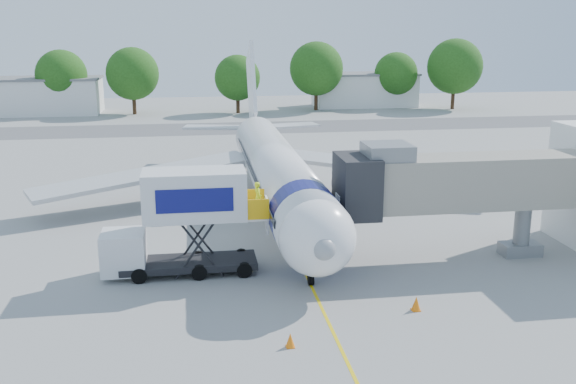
{
  "coord_description": "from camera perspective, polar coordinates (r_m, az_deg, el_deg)",
  "views": [
    {
      "loc": [
        -5.57,
        -38.93,
        12.57
      ],
      "look_at": [
        -0.21,
        -3.21,
        3.2
      ],
      "focal_mm": 40.0,
      "sensor_mm": 36.0,
      "label": 1
    }
  ],
  "objects": [
    {
      "name": "outbuilding_left",
      "position": [
        101.93,
        -21.42,
        7.98
      ],
      "size": [
        18.4,
        8.4,
        5.3
      ],
      "color": "silver",
      "rests_on": "ground"
    },
    {
      "name": "safety_cone_a",
      "position": [
        30.16,
        11.32,
        -9.71
      ],
      "size": [
        0.43,
        0.43,
        0.68
      ],
      "color": "orange",
      "rests_on": "ground"
    },
    {
      "name": "jet_bridge",
      "position": [
        35.65,
        14.08,
        0.75
      ],
      "size": [
        13.9,
        3.2,
        6.6
      ],
      "color": "gray",
      "rests_on": "ground"
    },
    {
      "name": "aircraft",
      "position": [
        44.46,
        -1.14,
        2.04
      ],
      "size": [
        34.17,
        37.73,
        11.35
      ],
      "color": "white",
      "rests_on": "ground"
    },
    {
      "name": "tree_d",
      "position": [
        95.98,
        -4.52,
        10.09
      ],
      "size": [
        6.7,
        6.7,
        8.54
      ],
      "color": "#382314",
      "rests_on": "ground"
    },
    {
      "name": "ground",
      "position": [
        41.29,
        -0.38,
        -3.18
      ],
      "size": [
        160.0,
        160.0,
        0.0
      ],
      "primitive_type": "plane",
      "color": "#979795",
      "rests_on": "ground"
    },
    {
      "name": "ground_tug",
      "position": [
        23.59,
        7.41,
        -15.86
      ],
      "size": [
        3.61,
        2.68,
        1.3
      ],
      "rotation": [
        0.0,
        0.0,
        -0.35
      ],
      "color": "silver",
      "rests_on": "ground"
    },
    {
      "name": "taxiway_strip",
      "position": [
        82.09,
        -4.56,
        5.69
      ],
      "size": [
        120.0,
        10.0,
        0.01
      ],
      "primitive_type": "cube",
      "color": "#59595B",
      "rests_on": "ground"
    },
    {
      "name": "tree_g",
      "position": [
        103.64,
        14.61,
        10.75
      ],
      "size": [
        8.45,
        8.45,
        10.78
      ],
      "color": "#382314",
      "rests_on": "ground"
    },
    {
      "name": "tree_e",
      "position": [
        99.09,
        2.53,
        10.9
      ],
      "size": [
        8.13,
        8.13,
        10.36
      ],
      "color": "#382314",
      "rests_on": "ground"
    },
    {
      "name": "tree_c",
      "position": [
        96.94,
        -13.66,
        10.18
      ],
      "size": [
        7.59,
        7.59,
        9.67
      ],
      "color": "#382314",
      "rests_on": "ground"
    },
    {
      "name": "guidance_line",
      "position": [
        41.29,
        -0.38,
        -3.18
      ],
      "size": [
        0.15,
        70.0,
        0.01
      ],
      "primitive_type": "cube",
      "color": "yellow",
      "rests_on": "ground"
    },
    {
      "name": "outbuilding_right",
      "position": [
        105.1,
        6.8,
        9.03
      ],
      "size": [
        16.4,
        7.4,
        5.3
      ],
      "color": "silver",
      "rests_on": "ground"
    },
    {
      "name": "tree_f",
      "position": [
        104.01,
        9.57,
        10.31
      ],
      "size": [
        6.78,
        6.78,
        8.65
      ],
      "color": "#382314",
      "rests_on": "ground"
    },
    {
      "name": "catering_hiloader",
      "position": [
        33.41,
        -9.37,
        -2.74
      ],
      "size": [
        8.5,
        2.44,
        5.5
      ],
      "color": "black",
      "rests_on": "ground"
    },
    {
      "name": "safety_cone_b",
      "position": [
        26.51,
        0.2,
        -13.05
      ],
      "size": [
        0.38,
        0.38,
        0.61
      ],
      "color": "orange",
      "rests_on": "ground"
    },
    {
      "name": "tree_b",
      "position": [
        99.89,
        -19.49,
        9.76
      ],
      "size": [
        7.32,
        7.32,
        9.33
      ],
      "color": "#382314",
      "rests_on": "ground"
    }
  ]
}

